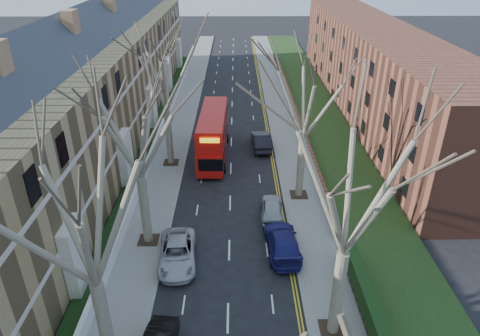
{
  "coord_description": "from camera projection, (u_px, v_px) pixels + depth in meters",
  "views": [
    {
      "loc": [
        0.51,
        -8.33,
        18.74
      ],
      "look_at": [
        0.81,
        21.97,
        2.69
      ],
      "focal_mm": 32.0,
      "sensor_mm": 36.0,
      "label": 1
    }
  ],
  "objects": [
    {
      "name": "flats_right",
      "position": [
        375.0,
        70.0,
        51.95
      ],
      "size": [
        13.97,
        54.0,
        10.0
      ],
      "color": "brown",
      "rests_on": "ground"
    },
    {
      "name": "double_decker_bus",
      "position": [
        213.0,
        136.0,
        41.29
      ],
      "size": [
        2.89,
        10.53,
        4.4
      ],
      "rotation": [
        0.0,
        0.0,
        3.11
      ],
      "color": "red",
      "rests_on": "ground"
    },
    {
      "name": "tree_left_far",
      "position": [
        134.0,
        119.0,
        25.89
      ],
      "size": [
        10.15,
        10.15,
        14.22
      ],
      "color": "#655E48",
      "rests_on": "ground"
    },
    {
      "name": "car_right_near",
      "position": [
        282.0,
        242.0,
        28.94
      ],
      "size": [
        2.43,
        5.38,
        1.53
      ],
      "primitive_type": "imported",
      "rotation": [
        0.0,
        0.0,
        3.2
      ],
      "color": "navy",
      "rests_on": "ground"
    },
    {
      "name": "car_left_far",
      "position": [
        177.0,
        253.0,
        27.97
      ],
      "size": [
        2.77,
        5.32,
        1.43
      ],
      "primitive_type": "imported",
      "rotation": [
        0.0,
        0.0,
        0.08
      ],
      "color": "#ADACB2",
      "rests_on": "ground"
    },
    {
      "name": "pavement_left",
      "position": [
        181.0,
        121.0,
        50.51
      ],
      "size": [
        3.0,
        102.0,
        0.12
      ],
      "primitive_type": "cube",
      "color": "slate",
      "rests_on": "ground"
    },
    {
      "name": "front_wall_left",
      "position": [
        155.0,
        145.0,
        43.17
      ],
      "size": [
        0.3,
        78.0,
        1.0
      ],
      "color": "white",
      "rests_on": "ground"
    },
    {
      "name": "pavement_right",
      "position": [
        282.0,
        120.0,
        50.62
      ],
      "size": [
        3.0,
        102.0,
        0.12
      ],
      "primitive_type": "cube",
      "color": "slate",
      "rests_on": "ground"
    },
    {
      "name": "terrace_left",
      "position": [
        88.0,
        98.0,
        40.82
      ],
      "size": [
        9.7,
        78.0,
        13.6
      ],
      "color": "#99804E",
      "rests_on": "ground"
    },
    {
      "name": "tree_right_mid",
      "position": [
        354.0,
        178.0,
        18.78
      ],
      "size": [
        10.5,
        10.5,
        14.71
      ],
      "color": "#655E48",
      "rests_on": "ground"
    },
    {
      "name": "grass_verge_right",
      "position": [
        320.0,
        119.0,
        50.61
      ],
      "size": [
        6.0,
        102.0,
        0.06
      ],
      "color": "#193312",
      "rests_on": "ground"
    },
    {
      "name": "car_right_far",
      "position": [
        261.0,
        141.0,
        43.57
      ],
      "size": [
        1.98,
        4.97,
        1.61
      ],
      "primitive_type": "imported",
      "rotation": [
        0.0,
        0.0,
        3.2
      ],
      "color": "black",
      "rests_on": "ground"
    },
    {
      "name": "tree_right_far",
      "position": [
        307.0,
        89.0,
        31.29
      ],
      "size": [
        10.15,
        10.15,
        14.22
      ],
      "color": "#655E48",
      "rests_on": "ground"
    },
    {
      "name": "car_right_mid",
      "position": [
        272.0,
        208.0,
        32.69
      ],
      "size": [
        1.95,
        4.28,
        1.42
      ],
      "primitive_type": "imported",
      "rotation": [
        0.0,
        0.0,
        3.08
      ],
      "color": "#A1A5A9",
      "rests_on": "ground"
    },
    {
      "name": "tree_left_mid",
      "position": [
        80.0,
        204.0,
        16.91
      ],
      "size": [
        10.5,
        10.5,
        14.71
      ],
      "color": "#655E48",
      "rests_on": "ground"
    },
    {
      "name": "tree_left_dist",
      "position": [
        163.0,
        64.0,
        36.35
      ],
      "size": [
        10.5,
        10.5,
        14.71
      ],
      "color": "#655E48",
      "rests_on": "ground"
    }
  ]
}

